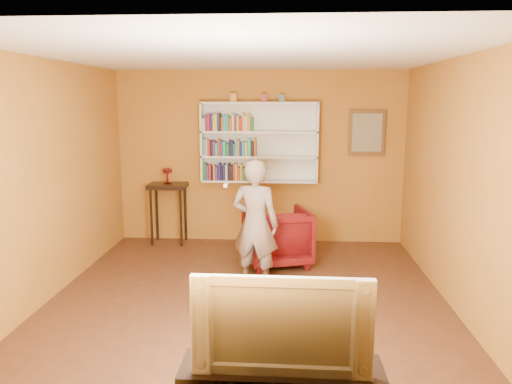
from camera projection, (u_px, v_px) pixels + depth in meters
The scene contains 15 objects.
room_shell at pixel (247, 213), 5.48m from camera, with size 5.30×5.80×2.88m.
bookshelf at pixel (260, 142), 7.74m from camera, with size 1.80×0.29×1.23m.
books_row_lower at pixel (233, 172), 7.74m from camera, with size 0.93×0.19×0.27m.
books_row_middle at pixel (230, 148), 7.67m from camera, with size 0.82×0.19×0.27m.
books_row_upper at pixel (228, 123), 7.61m from camera, with size 0.77×0.18×0.27m.
ornament_left at pixel (234, 98), 7.58m from camera, with size 0.09×0.09×0.13m, color #C38537.
ornament_centre at pixel (264, 98), 7.55m from camera, with size 0.09×0.09×0.12m, color maroon.
ornament_right at pixel (282, 98), 7.53m from camera, with size 0.08×0.08×0.11m, color #43666F.
framed_painting at pixel (367, 132), 7.65m from camera, with size 0.55×0.05×0.70m.
console_table at pixel (168, 194), 7.81m from camera, with size 0.58×0.44×0.95m.
ruby_lustre at pixel (167, 172), 7.75m from camera, with size 0.16×0.16×0.25m.
armchair at pixel (277, 237), 6.85m from camera, with size 0.83×0.86×0.78m, color #46050B.
person at pixel (255, 224), 5.94m from camera, with size 0.57×0.37×1.57m, color #746155.
game_remote at pixel (226, 185), 5.65m from camera, with size 0.04×0.15×0.04m, color white.
television at pixel (282, 319), 3.28m from camera, with size 1.16×0.15×0.67m, color black.
Camera 1 is at (0.44, -5.33, 2.24)m, focal length 35.00 mm.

